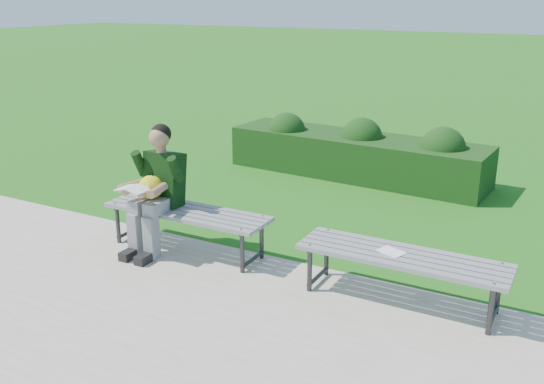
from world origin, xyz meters
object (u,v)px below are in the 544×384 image
object	(u,v)px
bench_left	(187,215)
paper_sheet	(391,252)
hedge	(358,152)
seated_boy	(156,185)
bench_right	(402,260)

from	to	relation	value
bench_left	paper_sheet	world-z (taller)	bench_left
hedge	seated_boy	world-z (taller)	seated_boy
hedge	bench_right	size ratio (longest dim) A/B	2.16
bench_right	paper_sheet	bearing A→B (deg)	180.00
bench_left	hedge	bearing A→B (deg)	80.76
seated_boy	paper_sheet	distance (m)	2.50
hedge	bench_right	bearing A→B (deg)	-63.93
bench_left	seated_boy	world-z (taller)	seated_boy
bench_right	paper_sheet	distance (m)	0.12
bench_left	seated_boy	size ratio (longest dim) A/B	1.37
bench_right	hedge	bearing A→B (deg)	116.07
seated_boy	paper_sheet	xyz separation A→B (m)	(2.49, 0.06, -0.24)
hedge	bench_right	world-z (taller)	hedge
hedge	paper_sheet	xyz separation A→B (m)	(1.62, -3.52, 0.11)
hedge	seated_boy	distance (m)	3.70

